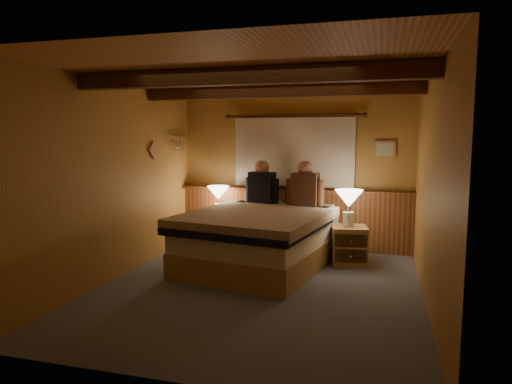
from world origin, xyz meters
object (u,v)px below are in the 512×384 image
at_px(lamp_right, 349,201).
at_px(person_left, 262,185).
at_px(duffel_bag, 217,248).
at_px(nightstand_right, 349,245).
at_px(lamp_left, 218,195).
at_px(nightstand_left, 222,231).
at_px(person_right, 305,187).
at_px(bed, 260,238).

height_order(lamp_right, person_left, person_left).
xyz_separation_m(lamp_right, duffel_bag, (-1.78, -0.38, -0.69)).
bearing_deg(nightstand_right, lamp_left, 158.99).
bearing_deg(nightstand_right, duffel_bag, -179.43).
relative_size(nightstand_right, duffel_bag, 0.88).
xyz_separation_m(lamp_left, person_left, (0.71, -0.03, 0.17)).
xyz_separation_m(nightstand_left, person_right, (1.33, -0.15, 0.75)).
relative_size(nightstand_left, lamp_left, 1.26).
relative_size(nightstand_left, nightstand_right, 1.04).
bearing_deg(person_left, duffel_bag, -111.08).
bearing_deg(lamp_left, nightstand_right, -10.38).
relative_size(bed, nightstand_left, 4.36).
distance_m(nightstand_left, lamp_left, 0.58).
distance_m(nightstand_right, lamp_left, 2.16).
height_order(lamp_right, person_right, person_right).
bearing_deg(lamp_right, lamp_left, 170.12).
bearing_deg(duffel_bag, bed, 1.30).
xyz_separation_m(nightstand_left, nightstand_right, (1.99, -0.39, -0.01)).
distance_m(bed, person_right, 1.07).
distance_m(nightstand_left, lamp_right, 2.10).
height_order(bed, person_right, person_right).
bearing_deg(nightstand_right, lamp_right, 120.72).
height_order(lamp_right, duffel_bag, lamp_right).
bearing_deg(nightstand_left, bed, -57.63).
height_order(person_right, duffel_bag, person_right).
bearing_deg(lamp_left, duffel_bag, -71.11).
height_order(nightstand_left, duffel_bag, nightstand_left).
xyz_separation_m(nightstand_left, lamp_left, (-0.05, -0.02, 0.58)).
xyz_separation_m(nightstand_left, person_left, (0.66, -0.05, 0.74)).
xyz_separation_m(nightstand_right, lamp_right, (-0.02, 0.02, 0.61)).
distance_m(bed, person_left, 1.04).
distance_m(bed, lamp_right, 1.32).
relative_size(bed, nightstand_right, 4.54).
height_order(person_left, person_right, person_right).
height_order(nightstand_left, nightstand_right, nightstand_left).
xyz_separation_m(bed, person_left, (-0.18, 0.82, 0.62)).
bearing_deg(duffel_bag, person_left, 67.92).
bearing_deg(person_right, nightstand_right, -13.41).
relative_size(nightstand_right, lamp_left, 1.21).
relative_size(nightstand_right, person_left, 0.80).
bearing_deg(lamp_left, person_left, -2.32).
relative_size(nightstand_left, person_right, 0.83).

